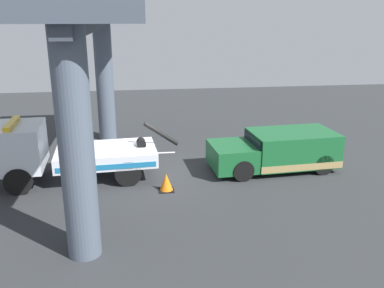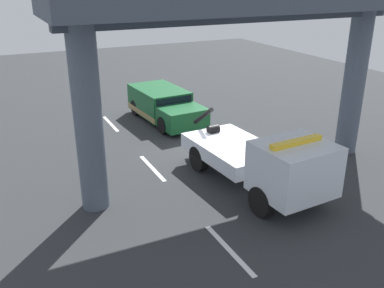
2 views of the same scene
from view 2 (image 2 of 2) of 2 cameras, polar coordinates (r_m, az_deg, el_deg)
ground_plane at (r=18.07m, az=2.83°, el=-1.78°), size 60.00×40.00×0.10m
lane_stripe_west at (r=22.34m, az=-10.83°, el=2.68°), size 2.60×0.16×0.01m
lane_stripe_mid at (r=17.01m, az=-5.33°, el=-3.21°), size 2.60×0.16×0.01m
lane_stripe_east at (r=12.30m, az=5.00°, el=-13.90°), size 2.60×0.16×0.01m
tow_truck_white at (r=14.82m, az=9.73°, el=-2.26°), size 7.32×2.76×2.46m
towed_van_green at (r=22.37m, az=-3.76°, el=5.14°), size 5.33×2.51×1.58m
overpass_structure at (r=14.96m, az=6.97°, el=16.70°), size 3.60×12.95×6.96m
traffic_cone_orange at (r=19.14m, az=6.26°, el=0.67°), size 0.56×0.56×0.66m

